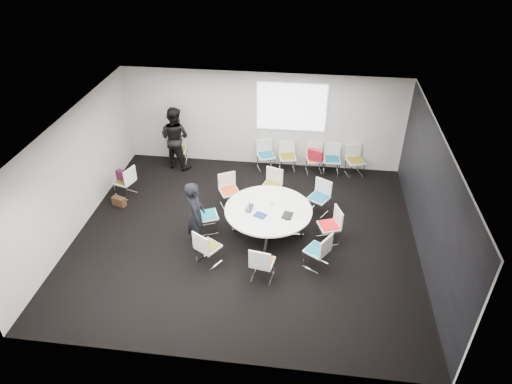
# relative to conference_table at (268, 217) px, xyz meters

# --- Properties ---
(room_shell) EXTENTS (8.08, 7.08, 2.88)m
(room_shell) POSITION_rel_conference_table_xyz_m (-0.43, -0.13, 0.88)
(room_shell) COLOR black
(room_shell) RESTS_ON ground
(conference_table) EXTENTS (2.03, 2.03, 0.73)m
(conference_table) POSITION_rel_conference_table_xyz_m (0.00, 0.00, 0.00)
(conference_table) COLOR silver
(conference_table) RESTS_ON ground
(projection_screen) EXTENTS (1.90, 0.03, 1.35)m
(projection_screen) POSITION_rel_conference_table_xyz_m (0.28, 3.33, 1.33)
(projection_screen) COLOR white
(projection_screen) RESTS_ON room_shell
(chair_ring_a) EXTENTS (0.58, 0.59, 0.88)m
(chair_ring_a) POSITION_rel_conference_table_xyz_m (1.42, -0.08, -0.24)
(chair_ring_a) COLOR silver
(chair_ring_a) RESTS_ON ground
(chair_ring_b) EXTENTS (0.62, 0.62, 0.88)m
(chair_ring_b) POSITION_rel_conference_table_xyz_m (1.17, 1.04, -0.24)
(chair_ring_b) COLOR silver
(chair_ring_b) RESTS_ON ground
(chair_ring_c) EXTENTS (0.57, 0.57, 0.88)m
(chair_ring_c) POSITION_rel_conference_table_xyz_m (-0.06, 1.44, -0.24)
(chair_ring_c) COLOR silver
(chair_ring_c) RESTS_ON ground
(chair_ring_d) EXTENTS (0.62, 0.61, 0.88)m
(chair_ring_d) POSITION_rel_conference_table_xyz_m (-1.11, 1.05, -0.24)
(chair_ring_d) COLOR silver
(chair_ring_d) RESTS_ON ground
(chair_ring_e) EXTENTS (0.59, 0.60, 0.88)m
(chair_ring_e) POSITION_rel_conference_table_xyz_m (-1.45, -0.04, -0.24)
(chair_ring_e) COLOR silver
(chair_ring_e) RESTS_ON ground
(chair_ring_f) EXTENTS (0.63, 0.62, 0.88)m
(chair_ring_f) POSITION_rel_conference_table_xyz_m (-1.19, -1.16, -0.24)
(chair_ring_f) COLOR silver
(chair_ring_f) RESTS_ON ground
(chair_ring_g) EXTENTS (0.53, 0.52, 0.88)m
(chair_ring_g) POSITION_rel_conference_table_xyz_m (0.03, -1.50, -0.24)
(chair_ring_g) COLOR silver
(chair_ring_g) RESTS_ON ground
(chair_ring_h) EXTENTS (0.63, 0.63, 0.88)m
(chair_ring_h) POSITION_rel_conference_table_xyz_m (1.17, -0.97, -0.24)
(chair_ring_h) COLOR silver
(chair_ring_h) RESTS_ON ground
(chair_back_a) EXTENTS (0.59, 0.59, 0.88)m
(chair_back_a) POSITION_rel_conference_table_xyz_m (-0.39, 3.03, -0.24)
(chair_back_a) COLOR silver
(chair_back_a) RESTS_ON ground
(chair_back_b) EXTENTS (0.53, 0.52, 0.88)m
(chair_back_b) POSITION_rel_conference_table_xyz_m (0.25, 3.04, -0.24)
(chair_back_b) COLOR silver
(chair_back_b) RESTS_ON ground
(chair_back_c) EXTENTS (0.54, 0.53, 0.88)m
(chair_back_c) POSITION_rel_conference_table_xyz_m (1.03, 3.01, -0.24)
(chair_back_c) COLOR silver
(chair_back_c) RESTS_ON ground
(chair_back_d) EXTENTS (0.48, 0.47, 0.88)m
(chair_back_d) POSITION_rel_conference_table_xyz_m (1.52, 3.04, -0.24)
(chair_back_d) COLOR silver
(chair_back_d) RESTS_ON ground
(chair_back_e) EXTENTS (0.58, 0.57, 0.88)m
(chair_back_e) POSITION_rel_conference_table_xyz_m (2.17, 3.03, -0.24)
(chair_back_e) COLOR silver
(chair_back_e) RESTS_ON ground
(chair_spare_left) EXTENTS (0.57, 0.57, 0.88)m
(chair_spare_left) POSITION_rel_conference_table_xyz_m (-3.93, 1.16, -0.24)
(chair_spare_left) COLOR silver
(chair_spare_left) RESTS_ON ground
(chair_person_back) EXTENTS (0.53, 0.52, 0.88)m
(chair_person_back) POSITION_rel_conference_table_xyz_m (-3.00, 3.04, -0.24)
(chair_person_back) COLOR silver
(chair_person_back) RESTS_ON ground
(person_main) EXTENTS (0.56, 0.71, 1.71)m
(person_main) POSITION_rel_conference_table_xyz_m (-1.55, -0.64, 0.34)
(person_main) COLOR black
(person_main) RESTS_ON ground
(person_back) EXTENTS (1.08, 0.95, 1.86)m
(person_back) POSITION_rel_conference_table_xyz_m (-3.00, 2.87, 0.42)
(person_back) COLOR black
(person_back) RESTS_ON ground
(laptop) EXTENTS (0.26, 0.37, 0.03)m
(laptop) POSITION_rel_conference_table_xyz_m (-0.38, -0.04, 0.23)
(laptop) COLOR #333338
(laptop) RESTS_ON conference_table
(laptop_lid) EXTENTS (0.06, 0.30, 0.22)m
(laptop_lid) POSITION_rel_conference_table_xyz_m (-0.47, -0.01, 0.34)
(laptop_lid) COLOR silver
(laptop_lid) RESTS_ON conference_table
(notebook_black) EXTENTS (0.28, 0.34, 0.02)m
(notebook_black) POSITION_rel_conference_table_xyz_m (0.46, -0.20, 0.22)
(notebook_black) COLOR black
(notebook_black) RESTS_ON conference_table
(tablet_folio) EXTENTS (0.32, 0.29, 0.03)m
(tablet_folio) POSITION_rel_conference_table_xyz_m (-0.15, -0.27, 0.23)
(tablet_folio) COLOR navy
(tablet_folio) RESTS_ON conference_table
(papers_right) EXTENTS (0.37, 0.35, 0.00)m
(papers_right) POSITION_rel_conference_table_xyz_m (0.47, 0.17, 0.22)
(papers_right) COLOR silver
(papers_right) RESTS_ON conference_table
(papers_front) EXTENTS (0.35, 0.28, 0.00)m
(papers_front) POSITION_rel_conference_table_xyz_m (0.79, -0.17, 0.22)
(papers_front) COLOR silver
(papers_front) RESTS_ON conference_table
(cup) EXTENTS (0.08, 0.08, 0.09)m
(cup) POSITION_rel_conference_table_xyz_m (0.07, 0.16, 0.26)
(cup) COLOR white
(cup) RESTS_ON conference_table
(phone) EXTENTS (0.15, 0.08, 0.01)m
(phone) POSITION_rel_conference_table_xyz_m (0.48, -0.34, 0.22)
(phone) COLOR black
(phone) RESTS_ON conference_table
(maroon_bag) EXTENTS (0.42, 0.24, 0.28)m
(maroon_bag) POSITION_rel_conference_table_xyz_m (-3.94, 1.17, 0.10)
(maroon_bag) COLOR #41112B
(maroon_bag) RESTS_ON chair_spare_left
(brown_bag) EXTENTS (0.39, 0.26, 0.24)m
(brown_bag) POSITION_rel_conference_table_xyz_m (-3.97, 0.70, -0.40)
(brown_bag) COLOR #3A2412
(brown_bag) RESTS_ON ground
(red_jacket) EXTENTS (0.47, 0.32, 0.36)m
(red_jacket) POSITION_rel_conference_table_xyz_m (1.03, 2.78, 0.18)
(red_jacket) COLOR #B11523
(red_jacket) RESTS_ON chair_back_c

